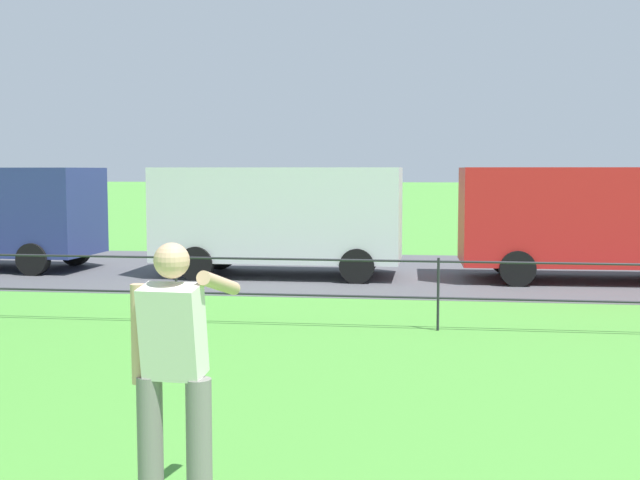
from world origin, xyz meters
TOP-DOWN VIEW (x-y plane):
  - street_strip at (0.00, 19.39)m, footprint 80.00×7.31m
  - park_fence at (0.00, 13.18)m, footprint 36.96×0.04m
  - person_thrower at (2.03, 6.87)m, footprint 0.55×0.76m
  - panel_van_right at (0.49, 18.55)m, footprint 5.01×2.12m
  - panel_van_center at (6.70, 18.62)m, footprint 5.05×2.21m

SIDE VIEW (x-z plane):
  - street_strip at x=0.00m, z-range 0.00..0.01m
  - park_fence at x=0.00m, z-range 0.17..1.17m
  - person_thrower at x=2.03m, z-range 0.07..1.82m
  - panel_van_right at x=0.49m, z-range 0.15..2.39m
  - panel_van_center at x=6.70m, z-range 0.15..2.39m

